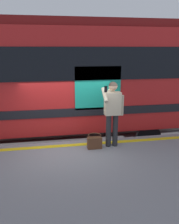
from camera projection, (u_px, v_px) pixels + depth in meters
name	position (u px, v px, depth m)	size (l,w,h in m)	color
ground_plane	(69.00, 170.00, 6.64)	(23.58, 23.58, 0.00)	#3D3D3F
platform	(81.00, 219.00, 4.09)	(15.16, 5.13, 0.89)	gray
safety_line	(69.00, 145.00, 6.12)	(14.86, 0.16, 0.01)	yellow
track_rail_near	(66.00, 151.00, 7.71)	(19.71, 0.08, 0.16)	slate
track_rail_far	(63.00, 135.00, 9.07)	(19.71, 0.08, 0.16)	slate
train_carriage	(27.00, 75.00, 7.52)	(11.85, 3.10, 4.05)	red
passenger	(112.00, 109.00, 5.84)	(0.57, 0.55, 1.71)	#262628
handbag	(95.00, 142.00, 5.90)	(0.37, 0.34, 0.37)	#59331E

